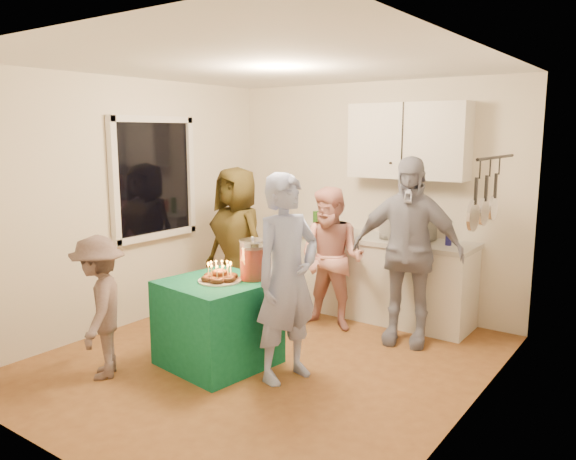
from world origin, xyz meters
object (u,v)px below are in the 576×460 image
Objects in this scene: punch_jar at (253,261)px; woman_back_center at (332,259)px; party_table at (218,322)px; woman_back_left at (237,243)px; counter at (373,278)px; microwave at (408,227)px; man_birthday at (287,278)px; woman_back_right at (407,251)px; child_near_left at (100,307)px.

woman_back_center is (0.11, 1.16, -0.18)m from punch_jar.
woman_back_left reaches higher than party_table.
counter is 0.74m from microwave.
man_birthday reaches higher than woman_back_center.
counter is at bearing 126.59° from woman_back_right.
punch_jar is 1.29m from woman_back_left.
child_near_left is (-0.62, -0.76, 0.22)m from party_table.
woman_back_left is at bearing -148.23° from microwave.
counter is 1.21× the size of woman_back_right.
woman_back_left is 1.12× the size of woman_back_center.
woman_back_right is at bearing 52.08° from party_table.
punch_jar is at bearing -108.26° from microwave.
child_near_left reaches higher than punch_jar.
woman_back_center is (-0.34, 1.26, -0.12)m from man_birthday.
woman_back_left is 1.87m from child_near_left.
woman_back_left is at bearing 69.07° from man_birthday.
woman_back_right is (1.84, 0.36, 0.08)m from woman_back_left.
woman_back_right reaches higher than microwave.
woman_back_right is (0.63, -0.54, 0.48)m from counter.
man_birthday is at bearing -121.48° from woman_back_right.
woman_back_right reaches higher than child_near_left.
counter is at bearing 114.19° from child_near_left.
man_birthday is 1.03× the size of woman_back_left.
woman_back_right is (0.79, 0.08, 0.17)m from woman_back_center.
microwave is at bearing 107.49° from child_near_left.
punch_jar is at bearing 95.44° from child_near_left.
man_birthday reaches higher than punch_jar.
microwave is at bearing 0.00° from counter.
microwave is at bearing 41.62° from woman_back_center.
woman_back_center is at bearing 76.18° from party_table.
woman_back_left is at bearing -171.26° from woman_back_center.
child_near_left is at bearing -77.57° from woman_back_left.
punch_jar is 0.23× the size of woman_back_center.
counter is 0.96m from woman_back_right.
microwave is 1.91m from man_birthday.
microwave is at bearing 7.54° from man_birthday.
child_near_left reaches higher than party_table.
counter is at bearing -177.62° from microwave.
woman_back_center is at bearing 29.23° from man_birthday.
woman_back_right is (0.23, -0.54, -0.14)m from microwave.
punch_jar is (-0.27, -1.78, 0.50)m from counter.
child_near_left is (-0.96, -2.14, -0.14)m from woman_back_center.
child_near_left is at bearing 138.45° from man_birthday.
woman_back_left is (-0.94, 0.88, -0.09)m from punch_jar.
woman_back_right is at bearing 53.82° from punch_jar.
woman_back_center is at bearing 112.16° from child_near_left.
woman_back_center is (1.05, 0.28, -0.09)m from woman_back_left.
woman_back_center reaches higher than counter.
counter is at bearing 19.56° from man_birthday.
party_table is 0.70× the size of child_near_left.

